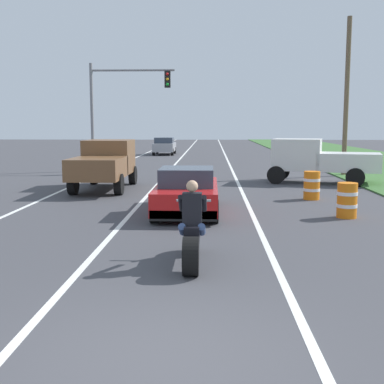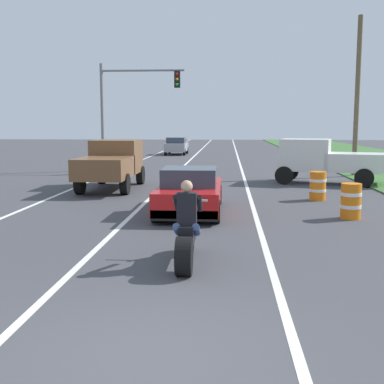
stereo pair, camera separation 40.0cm
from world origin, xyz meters
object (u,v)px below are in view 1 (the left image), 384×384
object	(u,v)px
pickup_truck_right_shoulder_white	(318,159)
construction_barrel_mid	(312,185)
pickup_truck_left_lane_brown	(105,162)
sports_car_red	(187,192)
motorcycle_with_rider	(192,235)
distant_car_far_ahead	(164,146)
construction_barrel_nearest	(347,200)
traffic_light_mast_near	(118,99)

from	to	relation	value
pickup_truck_right_shoulder_white	construction_barrel_mid	size ratio (longest dim) A/B	5.14
pickup_truck_left_lane_brown	sports_car_red	bearing A→B (deg)	-55.75
motorcycle_with_rider	pickup_truck_left_lane_brown	size ratio (longest dim) A/B	0.46
motorcycle_with_rider	distant_car_far_ahead	bearing A→B (deg)	96.22
sports_car_red	construction_barrel_nearest	size ratio (longest dim) A/B	4.30
pickup_truck_right_shoulder_white	distant_car_far_ahead	distance (m)	22.72
sports_car_red	traffic_light_mast_near	xyz separation A→B (m)	(-4.51, 13.24, 3.38)
pickup_truck_left_lane_brown	traffic_light_mast_near	bearing A→B (deg)	96.47
motorcycle_with_rider	construction_barrel_mid	size ratio (longest dim) A/B	2.21
pickup_truck_left_lane_brown	distant_car_far_ahead	size ratio (longest dim) A/B	1.20
pickup_truck_left_lane_brown	construction_barrel_mid	xyz separation A→B (m)	(7.88, -2.48, -0.60)
pickup_truck_right_shoulder_white	traffic_light_mast_near	distance (m)	11.77
pickup_truck_left_lane_brown	motorcycle_with_rider	bearing A→B (deg)	-69.97
pickup_truck_right_shoulder_white	construction_barrel_mid	xyz separation A→B (m)	(-1.25, -4.99, -0.60)
motorcycle_with_rider	pickup_truck_left_lane_brown	distance (m)	11.62
construction_barrel_mid	sports_car_red	bearing A→B (deg)	-146.50
distant_car_far_ahead	construction_barrel_mid	bearing A→B (deg)	-73.56
construction_barrel_nearest	motorcycle_with_rider	bearing A→B (deg)	-130.09
pickup_truck_right_shoulder_white	construction_barrel_mid	distance (m)	5.18
motorcycle_with_rider	pickup_truck_right_shoulder_white	size ratio (longest dim) A/B	0.43
motorcycle_with_rider	pickup_truck_right_shoulder_white	distance (m)	14.38
pickup_truck_left_lane_brown	construction_barrel_mid	world-z (taller)	pickup_truck_left_lane_brown
construction_barrel_mid	distant_car_far_ahead	size ratio (longest dim) A/B	0.25
pickup_truck_right_shoulder_white	construction_barrel_mid	world-z (taller)	pickup_truck_right_shoulder_white
construction_barrel_mid	pickup_truck_right_shoulder_white	bearing A→B (deg)	75.91
motorcycle_with_rider	distant_car_far_ahead	xyz separation A→B (m)	(-3.74, 34.32, 0.18)
motorcycle_with_rider	construction_barrel_nearest	bearing A→B (deg)	49.91
pickup_truck_left_lane_brown	traffic_light_mast_near	distance (m)	8.49
sports_car_red	pickup_truck_right_shoulder_white	xyz separation A→B (m)	(5.52, 7.81, 0.48)
pickup_truck_right_shoulder_white	sports_car_red	bearing A→B (deg)	-125.24
construction_barrel_nearest	distant_car_far_ahead	size ratio (longest dim) A/B	0.25
traffic_light_mast_near	distant_car_far_ahead	size ratio (longest dim) A/B	1.50
sports_car_red	pickup_truck_left_lane_brown	distance (m)	6.44
sports_car_red	pickup_truck_right_shoulder_white	bearing A→B (deg)	54.76
distant_car_far_ahead	traffic_light_mast_near	bearing A→B (deg)	-94.21
motorcycle_with_rider	construction_barrel_nearest	distance (m)	6.54
motorcycle_with_rider	pickup_truck_left_lane_brown	xyz separation A→B (m)	(-3.98, 10.91, 0.51)
pickup_truck_right_shoulder_white	traffic_light_mast_near	bearing A→B (deg)	151.59
sports_car_red	distant_car_far_ahead	xyz separation A→B (m)	(-3.37, 28.72, 0.14)
pickup_truck_left_lane_brown	pickup_truck_right_shoulder_white	xyz separation A→B (m)	(9.13, 2.51, 0.00)
traffic_light_mast_near	construction_barrel_mid	world-z (taller)	traffic_light_mast_near
pickup_truck_left_lane_brown	traffic_light_mast_near	size ratio (longest dim) A/B	0.80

